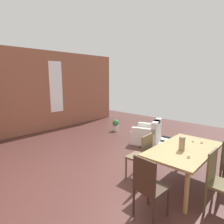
% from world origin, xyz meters
% --- Properties ---
extents(ground_plane, '(11.85, 11.85, 0.00)m').
position_xyz_m(ground_plane, '(0.00, 0.00, 0.00)').
color(ground_plane, '#4F2C28').
extents(back_wall_brick, '(8.82, 0.12, 3.03)m').
position_xyz_m(back_wall_brick, '(0.00, 4.62, 1.52)').
color(back_wall_brick, '#965743').
rests_on(back_wall_brick, ground).
extents(window_pane_1, '(0.55, 0.02, 1.97)m').
position_xyz_m(window_pane_1, '(1.37, 4.55, 1.67)').
color(window_pane_1, white).
extents(dining_table, '(1.70, 0.93, 0.73)m').
position_xyz_m(dining_table, '(0.76, -0.88, 0.65)').
color(dining_table, '#A2814F').
rests_on(dining_table, ground).
extents(vase_on_table, '(0.11, 0.11, 0.25)m').
position_xyz_m(vase_on_table, '(0.62, -0.88, 0.86)').
color(vase_on_table, '#998466').
rests_on(vase_on_table, dining_table).
extents(tealight_candle_0, '(0.04, 0.04, 0.04)m').
position_xyz_m(tealight_candle_0, '(1.22, -0.86, 0.75)').
color(tealight_candle_0, silver).
rests_on(tealight_candle_0, dining_table).
extents(tealight_candle_1, '(0.04, 0.04, 0.05)m').
position_xyz_m(tealight_candle_1, '(1.25, -1.03, 0.76)').
color(tealight_candle_1, silver).
rests_on(tealight_candle_1, dining_table).
extents(tealight_candle_2, '(0.04, 0.04, 0.05)m').
position_xyz_m(tealight_candle_2, '(0.38, -1.10, 0.76)').
color(tealight_candle_2, silver).
rests_on(tealight_candle_2, dining_table).
extents(dining_chair_head_left, '(0.43, 0.43, 0.95)m').
position_xyz_m(dining_chair_head_left, '(-0.47, -0.87, 0.51)').
color(dining_chair_head_left, '#3B2B20').
rests_on(dining_chair_head_left, ground).
extents(dining_chair_near_left, '(0.41, 0.41, 0.95)m').
position_xyz_m(dining_chair_near_left, '(0.38, -1.57, 0.51)').
color(dining_chair_near_left, brown).
rests_on(dining_chair_near_left, ground).
extents(dining_chair_far_left, '(0.42, 0.42, 0.95)m').
position_xyz_m(dining_chair_far_left, '(0.38, -0.19, 0.51)').
color(dining_chair_far_left, brown).
rests_on(dining_chair_far_left, ground).
extents(armchair_white, '(1.01, 1.01, 0.75)m').
position_xyz_m(armchair_white, '(2.33, 0.90, 0.28)').
color(armchair_white, silver).
rests_on(armchair_white, ground).
extents(potted_plant_corner, '(0.25, 0.25, 0.44)m').
position_xyz_m(potted_plant_corner, '(2.66, 2.55, 0.23)').
color(potted_plant_corner, silver).
rests_on(potted_plant_corner, ground).
extents(striped_rug, '(1.57, 0.94, 0.01)m').
position_xyz_m(striped_rug, '(2.56, 0.40, 0.00)').
color(striped_rug, black).
rests_on(striped_rug, ground).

